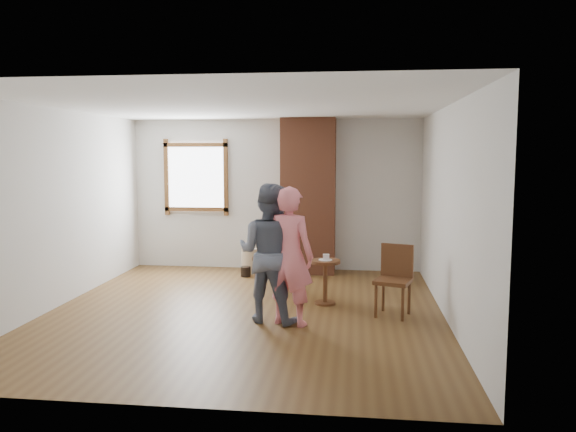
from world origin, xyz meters
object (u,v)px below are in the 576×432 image
object	(u,v)px
stoneware_crock	(251,260)
person_pink	(289,256)
dining_chair_right	(395,276)
side_table	(325,275)
dining_chair_left	(272,252)
man	(269,253)

from	to	relation	value
stoneware_crock	person_pink	xyz separation A→B (m)	(1.00, -2.86, 0.62)
dining_chair_right	side_table	xyz separation A→B (m)	(-0.89, 0.39, -0.09)
stoneware_crock	person_pink	distance (m)	3.10
dining_chair_left	dining_chair_right	size ratio (longest dim) A/B	1.14
side_table	stoneware_crock	bearing A→B (deg)	125.63
dining_chair_right	man	distance (m)	1.61
stoneware_crock	man	distance (m)	2.91
dining_chair_right	side_table	bearing A→B (deg)	174.70
dining_chair_left	person_pink	world-z (taller)	person_pink
stoneware_crock	person_pink	world-z (taller)	person_pink
dining_chair_right	side_table	distance (m)	0.97
stoneware_crock	dining_chair_left	xyz separation A→B (m)	(0.54, -1.16, 0.36)
person_pink	dining_chair_right	bearing A→B (deg)	-137.31
dining_chair_left	person_pink	xyz separation A→B (m)	(0.46, -1.70, 0.25)
side_table	man	xyz separation A→B (m)	(-0.63, -0.83, 0.43)
man	person_pink	xyz separation A→B (m)	(0.26, -0.12, -0.01)
dining_chair_left	man	world-z (taller)	man
dining_chair_left	dining_chair_right	xyz separation A→B (m)	(1.72, -1.14, -0.07)
dining_chair_right	man	size ratio (longest dim) A/B	0.53
stoneware_crock	dining_chair_right	world-z (taller)	dining_chair_right
dining_chair_left	man	distance (m)	1.62
side_table	dining_chair_left	bearing A→B (deg)	137.83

